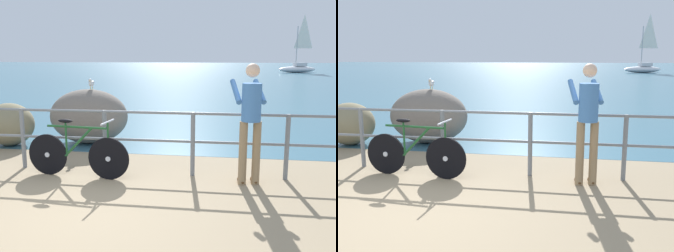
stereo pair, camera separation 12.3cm
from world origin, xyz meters
TOP-DOWN VIEW (x-y plane):
  - ground_plane at (0.00, 20.00)m, footprint 120.00×120.00m
  - sea_surface at (0.00, 48.07)m, footprint 120.00×90.00m
  - promenade_railing at (0.00, 1.91)m, footprint 8.69×0.07m
  - bicycle at (-0.33, 1.56)m, footprint 1.70×0.48m
  - person_at_railing at (2.30, 1.63)m, footprint 0.53×0.67m
  - breakwater_boulder_main at (-0.99, 3.85)m, footprint 1.71×1.17m
  - breakwater_boulder_left at (-2.59, 3.39)m, footprint 1.06×0.95m
  - seagull at (-0.90, 3.84)m, footprint 0.16×0.34m
  - sailboat at (9.58, 39.39)m, footprint 4.56×2.91m

SIDE VIEW (x-z plane):
  - ground_plane at x=0.00m, z-range -0.10..0.00m
  - sea_surface at x=0.00m, z-range 0.00..0.01m
  - bicycle at x=-0.33m, z-range -0.07..0.85m
  - breakwater_boulder_left at x=-2.59m, z-range 0.00..0.90m
  - breakwater_boulder_main at x=-0.99m, z-range 0.00..1.17m
  - promenade_railing at x=0.00m, z-range 0.13..1.15m
  - sailboat at x=9.58m, z-range -2.37..3.79m
  - person_at_railing at x=2.30m, z-range 0.10..1.88m
  - seagull at x=-0.90m, z-range 1.20..1.43m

